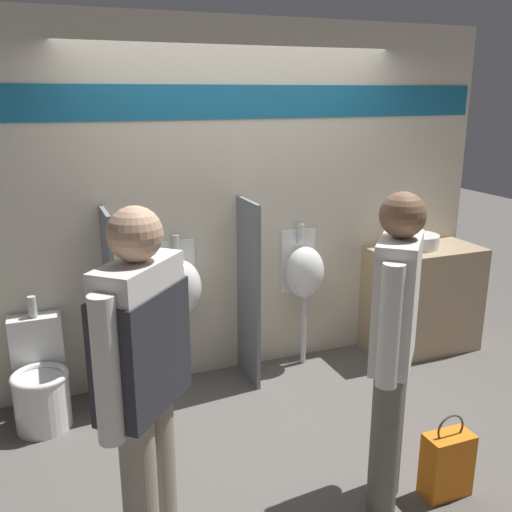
{
  "coord_description": "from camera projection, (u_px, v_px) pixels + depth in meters",
  "views": [
    {
      "loc": [
        -1.44,
        -3.46,
        2.17
      ],
      "look_at": [
        0.0,
        0.17,
        1.05
      ],
      "focal_mm": 40.0,
      "sensor_mm": 36.0,
      "label": 1
    }
  ],
  "objects": [
    {
      "name": "urinal_far",
      "position": [
        304.0,
        272.0,
        4.56
      ],
      "size": [
        0.32,
        0.28,
        1.17
      ],
      "color": "silver",
      "rests_on": "ground_plane"
    },
    {
      "name": "person_in_vest",
      "position": [
        143.0,
        373.0,
        2.45
      ],
      "size": [
        0.47,
        0.49,
        1.74
      ],
      "rotation": [
        0.0,
        0.0,
        0.83
      ],
      "color": "gray",
      "rests_on": "ground_plane"
    },
    {
      "name": "sink_basin",
      "position": [
        418.0,
        241.0,
        4.81
      ],
      "size": [
        0.35,
        0.35,
        0.25
      ],
      "color": "white",
      "rests_on": "sink_counter"
    },
    {
      "name": "shopping_bag",
      "position": [
        447.0,
        464.0,
        3.16
      ],
      "size": [
        0.27,
        0.15,
        0.5
      ],
      "color": "orange",
      "rests_on": "ground_plane"
    },
    {
      "name": "toilet",
      "position": [
        41.0,
        383.0,
        3.83
      ],
      "size": [
        0.38,
        0.54,
        0.85
      ],
      "color": "white",
      "rests_on": "ground_plane"
    },
    {
      "name": "ground_plane",
      "position": [
        264.0,
        399.0,
        4.2
      ],
      "size": [
        16.0,
        16.0,
        0.0
      ],
      "primitive_type": "plane",
      "color": "#5B5651"
    },
    {
      "name": "divider_near_counter",
      "position": [
        112.0,
        311.0,
        3.97
      ],
      "size": [
        0.03,
        0.43,
        1.42
      ],
      "color": "slate",
      "rests_on": "ground_plane"
    },
    {
      "name": "cell_phone",
      "position": [
        406.0,
        254.0,
        4.61
      ],
      "size": [
        0.07,
        0.14,
        0.01
      ],
      "color": "#B7B7BC",
      "rests_on": "sink_counter"
    },
    {
      "name": "sink_counter",
      "position": [
        422.0,
        299.0,
        4.93
      ],
      "size": [
        0.95,
        0.5,
        0.91
      ],
      "color": "tan",
      "rests_on": "ground_plane"
    },
    {
      "name": "person_with_lanyard",
      "position": [
        394.0,
        341.0,
        2.91
      ],
      "size": [
        0.43,
        0.48,
        1.72
      ],
      "rotation": [
        0.0,
        0.0,
        0.85
      ],
      "color": "#666056",
      "rests_on": "ground_plane"
    },
    {
      "name": "urinal_near_counter",
      "position": [
        180.0,
        288.0,
        4.2
      ],
      "size": [
        0.32,
        0.28,
        1.17
      ],
      "color": "silver",
      "rests_on": "ground_plane"
    },
    {
      "name": "divider_mid",
      "position": [
        248.0,
        292.0,
        4.33
      ],
      "size": [
        0.03,
        0.43,
        1.42
      ],
      "color": "slate",
      "rests_on": "ground_plane"
    },
    {
      "name": "display_wall",
      "position": [
        235.0,
        202.0,
        4.36
      ],
      "size": [
        4.26,
        0.07,
        2.7
      ],
      "color": "beige",
      "rests_on": "ground_plane"
    }
  ]
}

